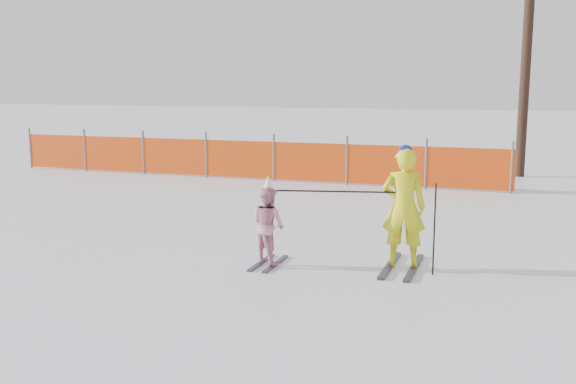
# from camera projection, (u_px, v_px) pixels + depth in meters

# --- Properties ---
(ground) EXTENTS (120.00, 120.00, 0.00)m
(ground) POSITION_uv_depth(u_px,v_px,m) (276.00, 267.00, 9.05)
(ground) COLOR white
(ground) RESTS_ON ground
(adult) EXTENTS (0.66, 1.37, 1.74)m
(adult) POSITION_uv_depth(u_px,v_px,m) (404.00, 207.00, 8.88)
(adult) COLOR black
(adult) RESTS_ON ground
(child) EXTENTS (0.67, 0.91, 1.28)m
(child) POSITION_uv_depth(u_px,v_px,m) (268.00, 224.00, 9.11)
(child) COLOR black
(child) RESTS_ON ground
(ski_poles) EXTENTS (2.19, 0.41, 1.26)m
(ski_poles) POSITION_uv_depth(u_px,v_px,m) (377.00, 208.00, 8.79)
(ski_poles) COLOR black
(ski_poles) RESTS_ON ground
(safety_fence) EXTENTS (14.12, 0.06, 1.25)m
(safety_fence) POSITION_uv_depth(u_px,v_px,m) (241.00, 159.00, 17.39)
(safety_fence) COLOR #595960
(safety_fence) RESTS_ON ground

